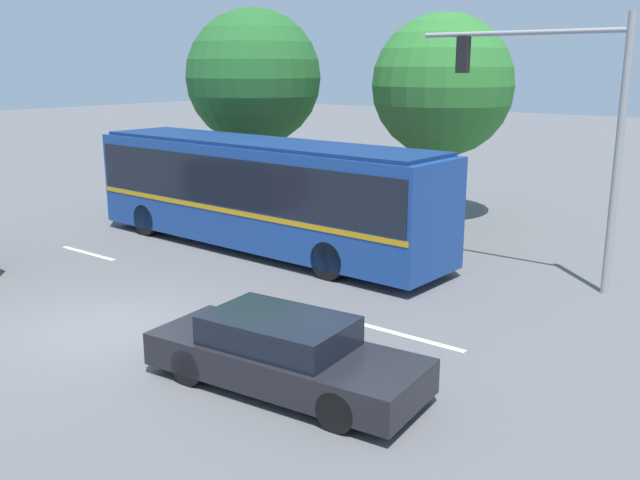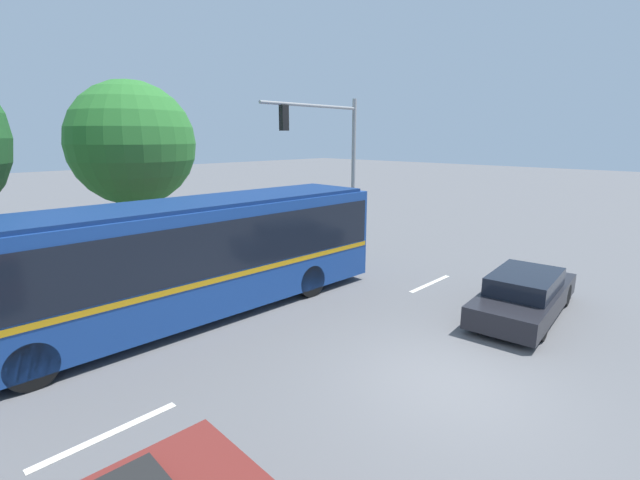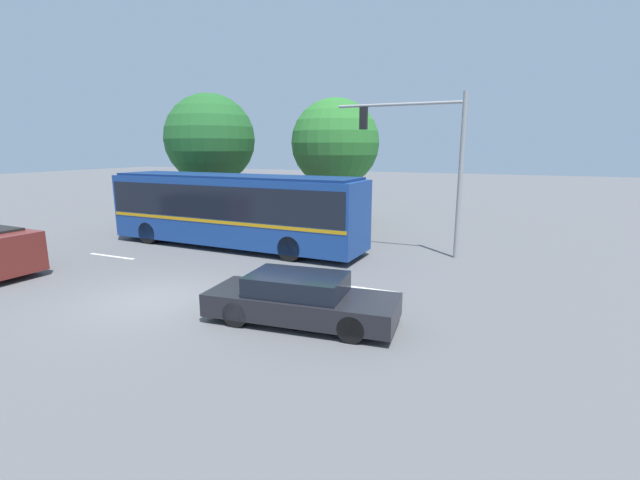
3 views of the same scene
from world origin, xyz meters
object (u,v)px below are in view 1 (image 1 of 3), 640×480
street_tree_left (254,78)px  street_tree_centre (443,86)px  city_bus (261,188)px  traffic_light_pole (567,111)px  sedan_foreground (283,354)px

street_tree_left → street_tree_centre: 7.27m
city_bus → traffic_light_pole: 8.59m
street_tree_left → sedan_foreground: bearing=-45.5°
sedan_foreground → traffic_light_pole: (1.50, 8.53, 3.64)m
city_bus → traffic_light_pole: (8.01, 1.96, 2.42)m
city_bus → traffic_light_pole: size_ratio=1.86×
street_tree_left → city_bus: bearing=-45.9°
city_bus → street_tree_centre: 7.99m
city_bus → street_tree_left: street_tree_left is taller
traffic_light_pole → street_tree_left: size_ratio=0.87×
sedan_foreground → traffic_light_pole: traffic_light_pole is taller
traffic_light_pole → sedan_foreground: bearing=80.0°
sedan_foreground → traffic_light_pole: 9.39m
city_bus → street_tree_centre: street_tree_centre is taller
street_tree_left → street_tree_centre: size_ratio=1.05×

